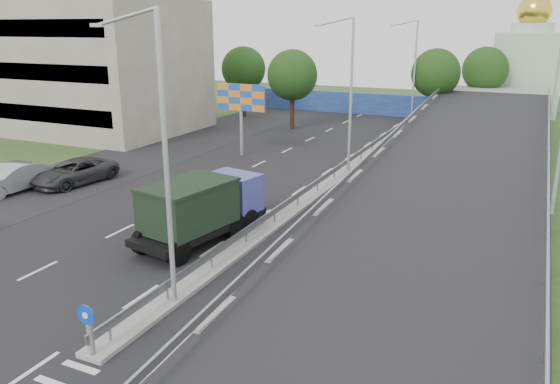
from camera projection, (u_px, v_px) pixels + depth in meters
The scene contains 20 objects.
road_surface at pixel (265, 192), 33.17m from camera, with size 26.00×90.00×0.04m, color black.
parking_strip at pixel (100, 169), 38.40m from camera, with size 8.00×90.00×0.05m, color black.
median at pixel (334, 180), 35.40m from camera, with size 1.00×44.00×0.20m, color gray.
overpass_ramp at pixel (456, 167), 31.90m from camera, with size 10.00×50.00×3.50m.
median_guardrail at pixel (334, 170), 35.21m from camera, with size 0.09×44.00×0.71m.
sign_bollard at pixel (89, 330), 16.19m from camera, with size 0.64×0.23×1.67m.
lamp_post_near at pixel (160, 148), 18.07m from camera, with size 2.74×0.18×10.08m.
lamp_post_mid at pixel (348, 88), 35.42m from camera, with size 2.74×0.18×10.08m.
lamp_post_far at pixel (413, 68), 52.78m from camera, with size 2.74×0.18×10.08m.
beige_building at pixel (70, 66), 52.70m from camera, with size 24.00×14.00×12.00m, color gray.
blue_wall at pixel (384, 105), 60.98m from camera, with size 30.00×0.50×2.40m, color navy.
church at pixel (527, 67), 61.09m from camera, with size 7.00×7.00×13.80m.
billboard at pixel (241, 102), 41.30m from camera, with size 4.00×0.24×5.50m.
tree_left_mid at pixel (292, 75), 51.83m from camera, with size 4.80×4.80×7.60m.
tree_median_far at pixel (436, 73), 53.93m from camera, with size 4.80×4.80×7.60m.
tree_left_far at pixel (244, 69), 59.39m from camera, with size 4.80×4.80×7.60m.
tree_ramp_far at pixel (485, 70), 58.40m from camera, with size 4.80×4.80×7.60m.
dump_truck at pixel (202, 207), 25.18m from camera, with size 3.65×7.17×3.02m.
parked_car_b at pixel (12, 178), 32.89m from camera, with size 1.82×5.23×1.72m, color #9E9FA3.
parked_car_c at pixel (75, 172), 34.66m from camera, with size 2.58×5.59×1.55m, color #2F2F34.
Camera 1 is at (11.17, -8.40, 9.67)m, focal length 35.00 mm.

